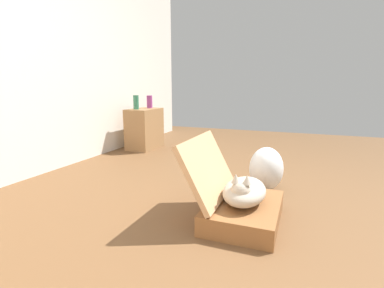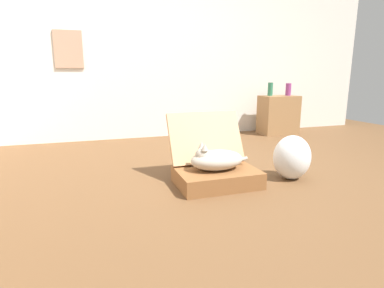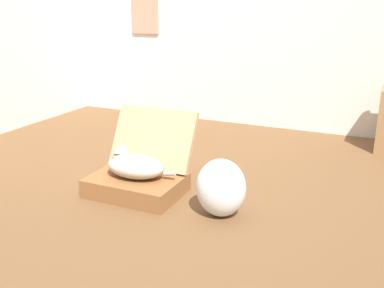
# 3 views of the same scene
# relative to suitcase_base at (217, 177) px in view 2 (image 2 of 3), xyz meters

# --- Properties ---
(ground_plane) EXTENTS (7.68, 7.68, 0.00)m
(ground_plane) POSITION_rel_suitcase_base_xyz_m (0.28, -0.01, -0.07)
(ground_plane) COLOR brown
(ground_plane) RESTS_ON ground
(wall_back) EXTENTS (6.40, 0.15, 2.60)m
(wall_back) POSITION_rel_suitcase_base_xyz_m (0.27, 2.25, 1.23)
(wall_back) COLOR silver
(wall_back) RESTS_ON ground
(suitcase_base) EXTENTS (0.66, 0.47, 0.13)m
(suitcase_base) POSITION_rel_suitcase_base_xyz_m (0.00, 0.00, 0.00)
(suitcase_base) COLOR brown
(suitcase_base) RESTS_ON ground
(suitcase_lid) EXTENTS (0.66, 0.25, 0.43)m
(suitcase_lid) POSITION_rel_suitcase_base_xyz_m (0.00, 0.26, 0.28)
(suitcase_lid) COLOR tan
(suitcase_lid) RESTS_ON suitcase_base
(cat) EXTENTS (0.52, 0.28, 0.23)m
(cat) POSITION_rel_suitcase_base_xyz_m (-0.01, 0.00, 0.15)
(cat) COLOR #B2A899
(cat) RESTS_ON suitcase_base
(plastic_bag_white) EXTENTS (0.33, 0.30, 0.38)m
(plastic_bag_white) POSITION_rel_suitcase_base_xyz_m (0.68, -0.06, 0.13)
(plastic_bag_white) COLOR silver
(plastic_bag_white) RESTS_ON ground
(side_table) EXTENTS (0.56, 0.35, 0.59)m
(side_table) POSITION_rel_suitcase_base_xyz_m (1.80, 1.84, 0.23)
(side_table) COLOR olive
(side_table) RESTS_ON ground
(vase_tall) EXTENTS (0.08, 0.08, 0.20)m
(vase_tall) POSITION_rel_suitcase_base_xyz_m (1.66, 1.88, 0.62)
(vase_tall) COLOR #2D7051
(vase_tall) RESTS_ON side_table
(vase_short) EXTENTS (0.08, 0.08, 0.19)m
(vase_short) POSITION_rel_suitcase_base_xyz_m (1.94, 1.83, 0.61)
(vase_short) COLOR #8C387A
(vase_short) RESTS_ON side_table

